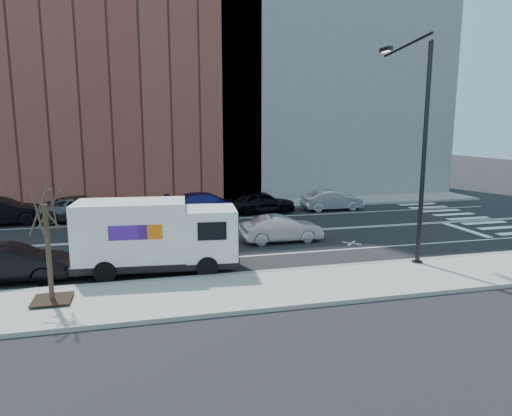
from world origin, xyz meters
name	(u,v)px	position (x,y,z in m)	size (l,w,h in m)	color
ground	(222,235)	(0.00, 0.00, 0.00)	(120.00, 120.00, 0.00)	black
sidewalk_near	(264,290)	(0.00, -8.80, 0.07)	(44.00, 3.60, 0.15)	gray
sidewalk_far	(201,207)	(0.00, 8.80, 0.07)	(44.00, 3.60, 0.15)	gray
curb_near	(252,274)	(0.00, -7.00, 0.08)	(44.00, 0.25, 0.17)	gray
curb_far	(204,211)	(0.00, 7.00, 0.08)	(44.00, 0.25, 0.17)	gray
crosswalk	(476,220)	(16.00, 0.00, 0.00)	(3.00, 14.00, 0.01)	white
road_markings	(222,235)	(0.00, 0.00, 0.00)	(40.00, 8.60, 0.01)	white
bldg_brick	(84,58)	(-8.00, 15.60, 11.00)	(26.00, 10.00, 22.00)	brown
bldg_concrete	(324,43)	(12.00, 15.60, 13.00)	(20.00, 10.00, 26.00)	slate
streetlight	(418,143)	(7.00, -6.91, 5.08)	(0.44, 4.02, 9.34)	black
street_tree	(49,263)	(-7.00, -8.40, 1.45)	(1.20, 1.20, 3.75)	black
fedex_van	(156,235)	(-3.60, -5.60, 1.52)	(6.49, 2.74, 2.89)	black
far_parked_b	(1,212)	(-12.16, 5.67, 0.82)	(1.73, 4.97, 1.64)	black
far_parked_c	(85,208)	(-7.57, 6.10, 0.76)	(2.51, 5.45, 1.52)	#4B4E53
far_parked_d	(206,204)	(0.00, 5.74, 0.76)	(2.13, 5.24, 1.52)	navy
far_parked_e	(262,202)	(3.75, 5.68, 0.75)	(1.78, 4.43, 1.51)	black
far_parked_f	(332,200)	(8.80, 5.60, 0.71)	(1.49, 4.29, 1.41)	#AFB0B4
driving_sedan	(282,229)	(2.69, -2.14, 0.67)	(1.42, 4.07, 1.34)	#AFAFB4
near_parked_rear_a	(10,263)	(-8.93, -5.50, 0.71)	(1.51, 4.33, 1.43)	black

